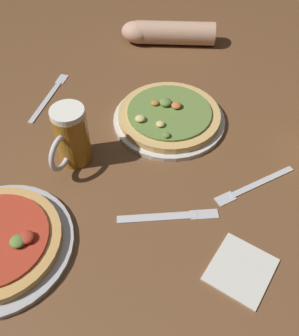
{
  "coord_description": "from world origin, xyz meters",
  "views": [
    {
      "loc": [
        0.18,
        -0.54,
        0.67
      ],
      "look_at": [
        0.0,
        0.0,
        0.02
      ],
      "focal_mm": 40.42,
      "sensor_mm": 36.0,
      "label": 1
    }
  ],
  "objects": [
    {
      "name": "napkin_folded",
      "position": [
        0.24,
        -0.18,
        0.0
      ],
      "size": [
        0.14,
        0.15,
        0.01
      ],
      "primitive_type": "cube",
      "rotation": [
        0.0,
        0.0,
        -0.27
      ],
      "color": "silver",
      "rests_on": "ground_plane"
    },
    {
      "name": "knife_right",
      "position": [
        0.08,
        -0.1,
        0.0
      ],
      "size": [
        0.21,
        0.1,
        0.01
      ],
      "color": "silver",
      "rests_on": "ground_plane"
    },
    {
      "name": "ground_plane",
      "position": [
        0.0,
        0.0,
        -0.01
      ],
      "size": [
        2.4,
        2.4,
        0.03
      ],
      "primitive_type": "cube",
      "color": "brown"
    },
    {
      "name": "fork_left",
      "position": [
        -0.36,
        0.19,
        0.0
      ],
      "size": [
        0.03,
        0.23,
        0.01
      ],
      "color": "silver",
      "rests_on": "ground_plane"
    },
    {
      "name": "fork_spare",
      "position": [
        0.24,
        0.04,
        0.0
      ],
      "size": [
        0.16,
        0.17,
        0.01
      ],
      "color": "silver",
      "rests_on": "ground_plane"
    },
    {
      "name": "beer_mug_amber",
      "position": [
        -0.18,
        -0.01,
        0.07
      ],
      "size": [
        0.08,
        0.13,
        0.15
      ],
      "color": "#9E6619",
      "rests_on": "ground_plane"
    },
    {
      "name": "diner_arm",
      "position": [
        -0.13,
        0.56,
        0.04
      ],
      "size": [
        0.3,
        0.14,
        0.07
      ],
      "color": "tan",
      "rests_on": "ground_plane"
    },
    {
      "name": "pizza_plate_far",
      "position": [
        -0.01,
        0.19,
        0.02
      ],
      "size": [
        0.29,
        0.29,
        0.05
      ],
      "color": "silver",
      "rests_on": "ground_plane"
    }
  ]
}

